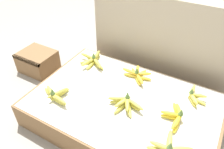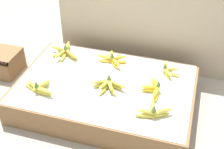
# 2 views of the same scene
# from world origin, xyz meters

# --- Properties ---
(ground_plane) EXTENTS (10.00, 10.00, 0.00)m
(ground_plane) POSITION_xyz_m (0.00, 0.00, 0.00)
(ground_plane) COLOR gray
(display_platform) EXTENTS (1.24, 0.83, 0.19)m
(display_platform) POSITION_xyz_m (0.00, 0.00, 0.10)
(display_platform) COLOR olive
(display_platform) RESTS_ON ground_plane
(back_vendor_table) EXTENTS (1.42, 0.51, 0.72)m
(back_vendor_table) POSITION_xyz_m (0.14, 0.79, 0.36)
(back_vendor_table) COLOR tan
(back_vendor_table) RESTS_ON ground_plane
(wooden_crate) EXTENTS (0.31, 0.26, 0.18)m
(wooden_crate) POSITION_xyz_m (-0.96, 0.14, 0.09)
(wooden_crate) COLOR olive
(wooden_crate) RESTS_ON ground_plane
(banana_bunch_front_left) EXTENTS (0.26, 0.17, 0.10)m
(banana_bunch_front_left) POSITION_xyz_m (-0.41, -0.21, 0.22)
(banana_bunch_front_left) COLOR gold
(banana_bunch_front_left) RESTS_ON display_platform
(banana_bunch_front_midright) EXTENTS (0.23, 0.17, 0.10)m
(banana_bunch_front_midright) POSITION_xyz_m (0.38, -0.22, 0.22)
(banana_bunch_front_midright) COLOR gold
(banana_bunch_front_midright) RESTS_ON display_platform
(banana_bunch_middle_midleft) EXTENTS (0.25, 0.17, 0.10)m
(banana_bunch_middle_midleft) POSITION_xyz_m (0.04, -0.05, 0.22)
(banana_bunch_middle_midleft) COLOR gold
(banana_bunch_middle_midleft) RESTS_ON display_platform
(banana_bunch_middle_midright) EXTENTS (0.14, 0.25, 0.10)m
(banana_bunch_middle_midright) POSITION_xyz_m (0.34, 0.01, 0.22)
(banana_bunch_middle_midright) COLOR yellow
(banana_bunch_middle_midright) RESTS_ON display_platform
(banana_bunch_back_left) EXTENTS (0.27, 0.26, 0.10)m
(banana_bunch_back_left) POSITION_xyz_m (-0.42, 0.25, 0.22)
(banana_bunch_back_left) COLOR gold
(banana_bunch_back_left) RESTS_ON display_platform
(banana_bunch_back_midleft) EXTENTS (0.24, 0.21, 0.10)m
(banana_bunch_back_midleft) POSITION_xyz_m (-0.02, 0.27, 0.22)
(banana_bunch_back_midleft) COLOR gold
(banana_bunch_back_midleft) RESTS_ON display_platform
(banana_bunch_back_midright) EXTENTS (0.14, 0.20, 0.09)m
(banana_bunch_back_midright) POSITION_xyz_m (0.40, 0.25, 0.22)
(banana_bunch_back_midright) COLOR #DBCC4C
(banana_bunch_back_midright) RESTS_ON display_platform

